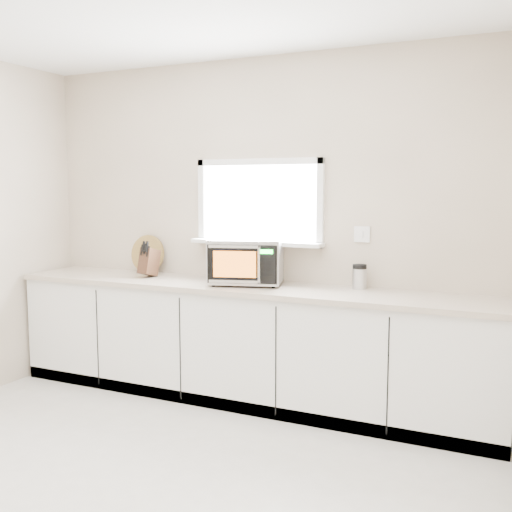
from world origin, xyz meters
The scene contains 8 objects.
ground centered at (0.00, 0.00, 0.00)m, with size 4.00×4.00×0.00m, color beige.
back_wall centered at (0.00, 2.00, 1.36)m, with size 4.00×0.17×2.70m.
cabinets centered at (0.00, 1.70, 0.44)m, with size 3.92×0.60×0.88m, color white.
countertop centered at (0.00, 1.69, 0.90)m, with size 3.92×0.64×0.04m, color #BEB69D.
microwave centered at (0.00, 1.74, 1.11)m, with size 0.64×0.56×0.35m.
knife_block centered at (-0.90, 1.72, 1.05)m, with size 0.11×0.22×0.31m.
cutting_board centered at (-1.07, 1.94, 1.09)m, with size 0.33×0.33×0.02m, color olive.
coffee_grinder centered at (0.86, 1.89, 1.01)m, with size 0.13×0.13×0.19m.
Camera 1 is at (2.02, -2.42, 1.67)m, focal length 42.00 mm.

